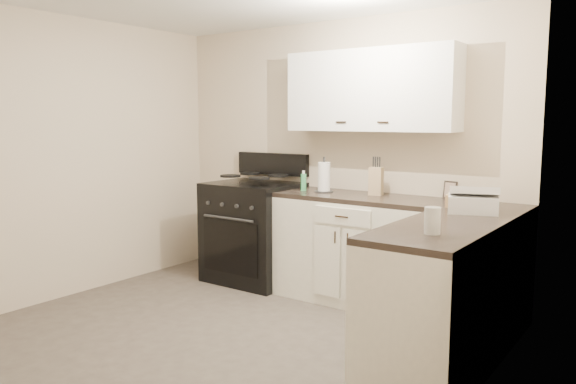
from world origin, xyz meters
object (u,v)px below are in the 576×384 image
Objects in this scene: paper_towel at (324,177)px; countertop_grill at (473,204)px; wicker_basket at (467,201)px; knife_block at (376,181)px; stove at (255,235)px.

paper_towel is 1.49m from countertop_grill.
paper_towel is 1.35m from wicker_basket.
knife_block reaches higher than wicker_basket.
paper_towel is (0.77, 0.05, 0.61)m from stove.
paper_towel is at bearing 3.36° from stove.
knife_block reaches higher than stove.
stove is at bearing 175.71° from knife_block.
knife_block reaches higher than countertop_grill.
paper_towel is (-0.48, -0.09, 0.01)m from knife_block.
wicker_basket is 0.22m from countertop_grill.
knife_block is at bearing 6.08° from stove.
wicker_basket is at bearing -5.88° from paper_towel.
countertop_grill is (0.11, -0.20, 0.01)m from wicker_basket.
countertop_grill is (0.97, -0.42, -0.06)m from knife_block.
knife_block is 1.06m from countertop_grill.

